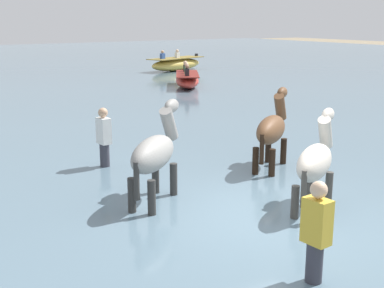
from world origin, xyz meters
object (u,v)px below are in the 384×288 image
(horse_lead_pinto, at_px, (315,164))
(boat_mid_outer, at_px, (187,80))
(person_onlooker_right, at_px, (315,244))
(boat_distant_west, at_px, (176,64))
(horse_trailing_bay, at_px, (272,131))
(horse_flank_grey, at_px, (155,156))
(person_spectator_far, at_px, (104,144))

(horse_lead_pinto, relative_size, boat_mid_outer, 0.58)
(person_onlooker_right, bearing_deg, horse_lead_pinto, 43.59)
(boat_mid_outer, bearing_deg, boat_distant_west, 61.98)
(boat_distant_west, bearing_deg, horse_lead_pinto, -116.24)
(horse_trailing_bay, height_order, person_onlooker_right, horse_trailing_bay)
(horse_flank_grey, distance_m, person_spectator_far, 2.45)
(person_spectator_far, bearing_deg, horse_flank_grey, -93.94)
(horse_lead_pinto, xyz_separation_m, person_spectator_far, (-1.81, 4.12, -0.27))
(horse_lead_pinto, height_order, horse_trailing_bay, horse_trailing_bay)
(boat_mid_outer, height_order, person_spectator_far, person_spectator_far)
(horse_lead_pinto, distance_m, horse_trailing_bay, 2.35)
(boat_distant_west, relative_size, person_onlooker_right, 2.50)
(horse_flank_grey, bearing_deg, person_spectator_far, 86.06)
(horse_lead_pinto, height_order, boat_distant_west, horse_lead_pinto)
(boat_distant_west, distance_m, person_onlooker_right, 24.78)
(boat_mid_outer, bearing_deg, horse_trailing_bay, -115.43)
(horse_trailing_bay, distance_m, horse_flank_grey, 3.01)
(horse_flank_grey, xyz_separation_m, person_onlooker_right, (0.20, -3.39, -0.33))
(horse_lead_pinto, distance_m, horse_flank_grey, 2.60)
(horse_lead_pinto, bearing_deg, horse_flank_grey, 139.32)
(horse_trailing_bay, relative_size, person_spectator_far, 1.21)
(horse_lead_pinto, bearing_deg, boat_distant_west, 63.76)
(boat_mid_outer, bearing_deg, horse_lead_pinto, -115.39)
(boat_mid_outer, distance_m, person_onlooker_right, 17.52)
(horse_flank_grey, bearing_deg, person_onlooker_right, -86.68)
(horse_lead_pinto, relative_size, horse_trailing_bay, 0.98)
(person_onlooker_right, bearing_deg, horse_trailing_bay, 53.98)
(horse_trailing_bay, distance_m, boat_mid_outer, 12.87)
(horse_trailing_bay, xyz_separation_m, person_spectator_far, (-2.81, 1.99, -0.30))
(boat_distant_west, distance_m, person_spectator_far, 19.87)
(horse_lead_pinto, bearing_deg, person_onlooker_right, -136.41)
(horse_trailing_bay, height_order, boat_mid_outer, horse_trailing_bay)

